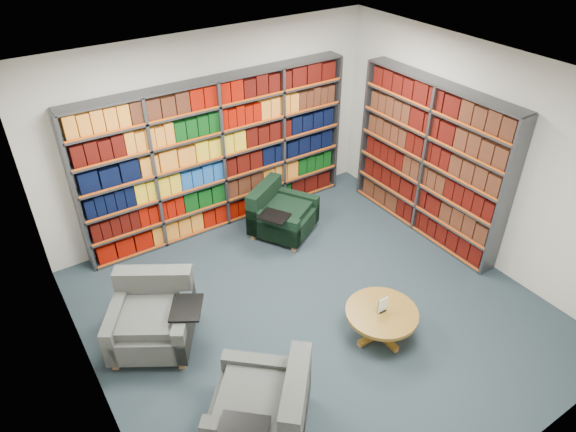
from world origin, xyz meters
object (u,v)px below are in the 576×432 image
chair_green_right (279,215)px  coffee_table (381,316)px  chair_teal_left (154,317)px  chair_teal_front (268,409)px

chair_green_right → coffee_table: chair_green_right is taller
chair_teal_left → chair_green_right: 2.48m
chair_teal_front → coffee_table: bearing=10.9°
chair_green_right → chair_teal_front: (-1.83, -2.69, 0.03)m
chair_teal_left → coffee_table: chair_teal_left is taller
chair_teal_left → coffee_table: 2.54m
chair_green_right → coffee_table: (-0.15, -2.37, 0.01)m
chair_teal_left → coffee_table: bearing=-33.1°
chair_teal_left → chair_green_right: size_ratio=1.09×
chair_teal_front → coffee_table: (1.68, 0.32, -0.01)m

